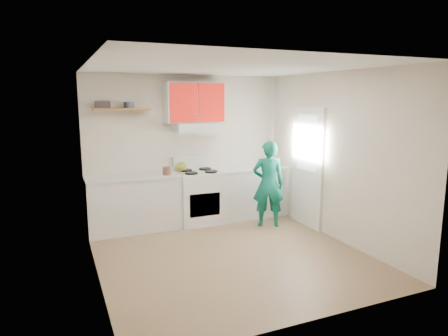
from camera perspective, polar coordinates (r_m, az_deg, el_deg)
name	(u,v)px	position (r m, az deg, el deg)	size (l,w,h in m)	color
floor	(230,254)	(5.81, 0.80, -12.23)	(3.80, 3.80, 0.00)	brown
ceiling	(230,67)	(5.39, 0.87, 14.28)	(3.60, 3.80, 0.04)	white
back_wall	(187,148)	(7.21, -5.35, 2.81)	(3.60, 0.04, 2.60)	beige
front_wall	(312,195)	(3.83, 12.54, -3.81)	(3.60, 0.04, 2.60)	beige
left_wall	(92,174)	(5.01, -18.34, -0.85)	(0.04, 3.80, 2.60)	beige
right_wall	(336,157)	(6.39, 15.74, 1.55)	(0.04, 3.80, 2.60)	beige
door	(307,167)	(6.97, 11.87, 0.10)	(0.05, 0.85, 2.05)	white
door_glass	(307,143)	(6.90, 11.81, 3.57)	(0.01, 0.55, 0.95)	white
counter_left	(134,204)	(6.84, -12.79, -5.06)	(1.52, 0.60, 0.90)	silver
counter_right	(250,192)	(7.52, 3.78, -3.46)	(1.32, 0.60, 0.90)	silver
stove	(199,197)	(7.09, -3.65, -4.20)	(0.76, 0.65, 0.92)	white
range_hood	(196,127)	(6.99, -4.06, 5.86)	(0.76, 0.44, 0.15)	silver
upper_cabinets	(195,103)	(7.03, -4.25, 9.35)	(1.02, 0.33, 0.70)	red
shelf	(122,109)	(6.74, -14.48, 8.18)	(0.90, 0.30, 0.04)	brown
books	(103,105)	(6.70, -17.01, 8.69)	(0.22, 0.16, 0.11)	#494042
tin	(129,105)	(6.78, -13.52, 8.79)	(0.16, 0.16, 0.10)	#333D4C
kettle	(182,167)	(7.04, -6.10, 0.21)	(0.20, 0.20, 0.17)	olive
crock	(167,171)	(6.75, -8.22, -0.49)	(0.13, 0.13, 0.16)	#4D3121
cutting_board	(231,170)	(7.25, 1.01, -0.23)	(0.34, 0.25, 0.02)	olive
silicone_mat	(269,167)	(7.59, 6.42, 0.13)	(0.30, 0.25, 0.01)	red
person	(268,184)	(6.86, 6.38, -2.28)	(0.54, 0.36, 1.49)	#0B6752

